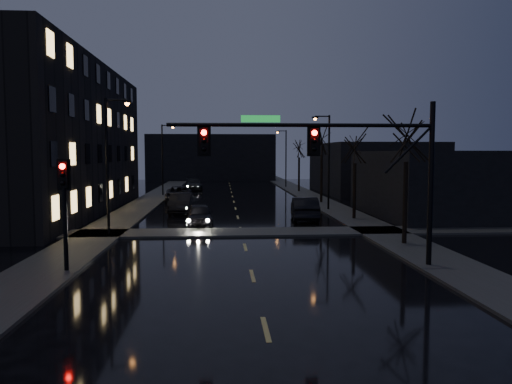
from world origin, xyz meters
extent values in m
plane|color=black|center=(0.00, 0.00, 0.00)|extent=(160.00, 160.00, 0.00)
cube|color=#2D2D2B|center=(-8.50, 35.00, 0.06)|extent=(3.00, 140.00, 0.12)
cube|color=#2D2D2B|center=(8.50, 35.00, 0.06)|extent=(3.00, 140.00, 0.12)
cube|color=#2D2D2B|center=(0.00, 18.50, 0.06)|extent=(40.00, 3.00, 0.12)
cube|color=black|center=(-16.50, 30.00, 6.00)|extent=(12.00, 30.00, 12.00)
cube|color=black|center=(15.50, 26.00, 2.50)|extent=(10.00, 14.00, 5.00)
cube|color=black|center=(17.00, 48.00, 3.00)|extent=(12.00, 18.00, 6.00)
cube|color=black|center=(-3.00, 78.00, 4.00)|extent=(22.00, 10.00, 8.00)
cylinder|color=black|center=(7.60, 9.00, 3.50)|extent=(0.22, 0.22, 7.00)
cylinder|color=black|center=(2.10, 9.00, 6.00)|extent=(11.00, 0.16, 0.16)
cylinder|color=black|center=(6.60, 9.00, 5.00)|extent=(2.05, 0.10, 2.05)
cube|color=#0C591E|center=(0.40, 9.00, 6.25)|extent=(1.60, 0.04, 0.28)
cube|color=black|center=(-1.90, 9.00, 5.35)|extent=(0.35, 0.28, 1.05)
sphere|color=#FF0705|center=(-1.90, 8.84, 5.68)|extent=(0.22, 0.22, 0.22)
cube|color=black|center=(2.60, 9.00, 5.35)|extent=(0.35, 0.28, 1.05)
sphere|color=#FF0705|center=(2.60, 8.84, 5.68)|extent=(0.22, 0.22, 0.22)
cylinder|color=black|center=(-7.50, 9.00, 2.20)|extent=(0.18, 0.18, 4.40)
cube|color=black|center=(-7.50, 9.00, 4.00)|extent=(0.35, 0.28, 1.05)
sphere|color=#FF0705|center=(-7.50, 8.84, 4.33)|extent=(0.22, 0.22, 0.22)
cylinder|color=black|center=(8.40, 14.00, 2.20)|extent=(0.24, 0.24, 4.40)
cylinder|color=black|center=(8.40, 24.00, 2.06)|extent=(0.24, 0.24, 4.12)
cylinder|color=black|center=(8.40, 36.00, 2.34)|extent=(0.24, 0.24, 4.68)
cylinder|color=black|center=(8.40, 50.00, 2.15)|extent=(0.24, 0.24, 4.29)
cylinder|color=black|center=(-7.80, 18.00, 4.00)|extent=(0.16, 0.16, 8.00)
cylinder|color=black|center=(-7.20, 18.00, 7.90)|extent=(1.20, 0.10, 0.10)
cube|color=black|center=(-6.60, 18.00, 7.80)|extent=(0.50, 0.25, 0.15)
sphere|color=orange|center=(-6.60, 18.00, 7.70)|extent=(0.28, 0.28, 0.28)
cylinder|color=black|center=(-7.80, 45.00, 4.00)|extent=(0.16, 0.16, 8.00)
cylinder|color=black|center=(-7.20, 45.00, 7.90)|extent=(1.20, 0.10, 0.10)
cube|color=black|center=(-6.60, 45.00, 7.80)|extent=(0.50, 0.25, 0.15)
sphere|color=orange|center=(-6.60, 45.00, 7.70)|extent=(0.28, 0.28, 0.28)
cylinder|color=black|center=(7.80, 30.00, 4.00)|extent=(0.16, 0.16, 8.00)
cylinder|color=black|center=(7.20, 30.00, 7.90)|extent=(1.20, 0.10, 0.10)
cube|color=black|center=(6.60, 30.00, 7.80)|extent=(0.50, 0.25, 0.15)
sphere|color=orange|center=(6.60, 30.00, 7.70)|extent=(0.28, 0.28, 0.28)
cylinder|color=black|center=(7.80, 58.00, 4.00)|extent=(0.16, 0.16, 8.00)
cylinder|color=black|center=(7.20, 58.00, 7.90)|extent=(1.20, 0.10, 0.10)
cube|color=black|center=(6.60, 58.00, 7.80)|extent=(0.50, 0.25, 0.15)
sphere|color=orange|center=(6.60, 58.00, 7.70)|extent=(0.28, 0.28, 0.28)
imported|color=black|center=(-2.68, 21.86, 0.73)|extent=(1.94, 4.36, 1.46)
imported|color=black|center=(-4.51, 29.13, 0.79)|extent=(1.78, 4.84, 1.58)
imported|color=black|center=(-5.43, 38.09, 0.78)|extent=(3.00, 5.77, 1.55)
imported|color=black|center=(-4.87, 53.98, 0.76)|extent=(2.70, 5.42, 1.51)
imported|color=black|center=(4.77, 24.05, 0.84)|extent=(2.21, 5.23, 1.68)
camera|label=1|loc=(-1.20, -11.40, 4.87)|focal=35.00mm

